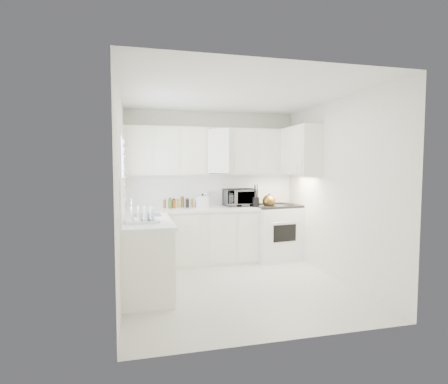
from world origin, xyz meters
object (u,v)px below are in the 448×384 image
object	(u,v)px
tea_kettle	(269,200)
rice_cooker	(203,201)
stove	(275,224)
microwave	(240,196)
dish_rack	(141,214)
utensil_crock	(256,195)

from	to	relation	value
tea_kettle	rice_cooker	size ratio (longest dim) A/B	1.20
stove	rice_cooker	bearing A→B (deg)	170.27
microwave	stove	bearing A→B (deg)	-12.51
stove	rice_cooker	xyz separation A→B (m)	(-1.30, 0.04, 0.45)
stove	dish_rack	world-z (taller)	stove
utensil_crock	dish_rack	world-z (taller)	utensil_crock
stove	dish_rack	xyz separation A→B (m)	(-2.33, -1.38, 0.44)
dish_rack	rice_cooker	bearing A→B (deg)	47.12
stove	tea_kettle	world-z (taller)	stove
utensil_crock	rice_cooker	bearing A→B (deg)	171.90
tea_kettle	microwave	world-z (taller)	microwave
microwave	dish_rack	distance (m)	2.26
tea_kettle	dish_rack	size ratio (longest dim) A/B	0.69
rice_cooker	dish_rack	xyz separation A→B (m)	(-1.03, -1.42, -0.01)
utensil_crock	dish_rack	bearing A→B (deg)	-146.30
rice_cooker	utensil_crock	world-z (taller)	utensil_crock
microwave	rice_cooker	xyz separation A→B (m)	(-0.67, -0.06, -0.07)
microwave	utensil_crock	world-z (taller)	utensil_crock
tea_kettle	microwave	distance (m)	0.52
rice_cooker	tea_kettle	bearing A→B (deg)	8.72
stove	utensil_crock	xyz separation A→B (m)	(-0.39, -0.09, 0.53)
stove	utensil_crock	bearing A→B (deg)	-175.47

